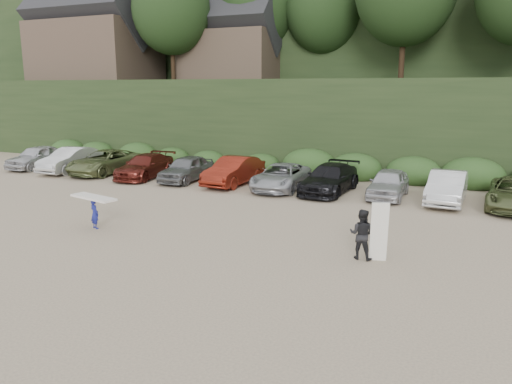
% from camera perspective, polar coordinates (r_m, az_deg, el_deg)
% --- Properties ---
extents(ground, '(120.00, 120.00, 0.00)m').
position_cam_1_polar(ground, '(17.83, -2.14, -6.09)').
color(ground, tan).
rests_on(ground, ground).
extents(hillside_backdrop, '(90.00, 41.50, 28.00)m').
position_cam_1_polar(hillside_backdrop, '(52.06, 15.80, 17.84)').
color(hillside_backdrop, black).
rests_on(hillside_backdrop, ground).
extents(parked_cars, '(39.87, 5.68, 1.60)m').
position_cam_1_polar(parked_cars, '(27.17, 4.06, 1.82)').
color(parked_cars, '#BABABF').
rests_on(parked_cars, ground).
extents(child_surfer, '(2.26, 1.08, 1.30)m').
position_cam_1_polar(child_surfer, '(20.65, -18.01, -1.60)').
color(child_surfer, navy).
rests_on(child_surfer, ground).
extents(adult_surfer, '(1.28, 0.68, 1.96)m').
position_cam_1_polar(adult_surfer, '(16.57, 12.15, -4.71)').
color(adult_surfer, black).
rests_on(adult_surfer, ground).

